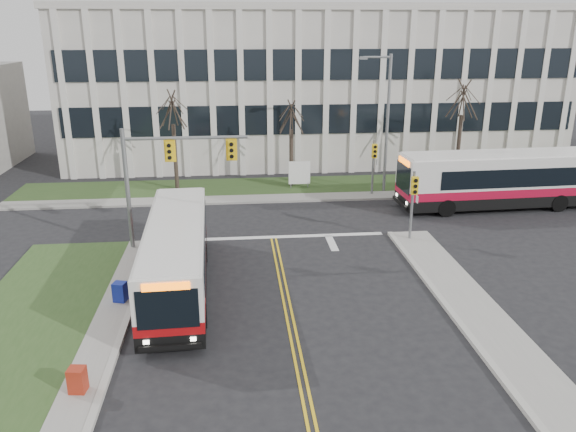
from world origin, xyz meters
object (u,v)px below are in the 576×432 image
at_px(streetlight, 385,117).
at_px(newspaper_box_red, 78,382).
at_px(newspaper_box_blue, 120,293).
at_px(bus_cross, 502,181).
at_px(directory_sign, 299,173).
at_px(bus_main, 177,257).

height_order(streetlight, newspaper_box_red, streetlight).
bearing_deg(newspaper_box_blue, newspaper_box_red, -75.84).
bearing_deg(streetlight, newspaper_box_red, -125.37).
bearing_deg(newspaper_box_blue, bus_cross, 43.12).
distance_m(directory_sign, bus_main, 16.71).
bearing_deg(streetlight, directory_sign, 166.77).
height_order(bus_cross, newspaper_box_blue, bus_cross).
relative_size(bus_cross, newspaper_box_blue, 13.53).
bearing_deg(bus_cross, directory_sign, -116.36).
relative_size(streetlight, bus_cross, 0.72).
height_order(newspaper_box_blue, newspaper_box_red, same).
distance_m(streetlight, directory_sign, 6.96).
xyz_separation_m(bus_main, bus_cross, (19.15, 9.79, 0.24)).
height_order(bus_main, newspaper_box_red, bus_main).
xyz_separation_m(bus_cross, newspaper_box_red, (-21.57, -17.08, -1.24)).
xyz_separation_m(directory_sign, bus_main, (-7.05, -15.15, 0.31)).
relative_size(bus_main, newspaper_box_red, 11.67).
xyz_separation_m(streetlight, newspaper_box_blue, (-14.83, -15.09, -4.72)).
distance_m(bus_cross, newspaper_box_blue, 24.10).
xyz_separation_m(bus_main, newspaper_box_blue, (-2.25, -1.24, -1.00)).
bearing_deg(newspaper_box_red, directory_sign, 74.75).
relative_size(bus_cross, newspaper_box_red, 13.53).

